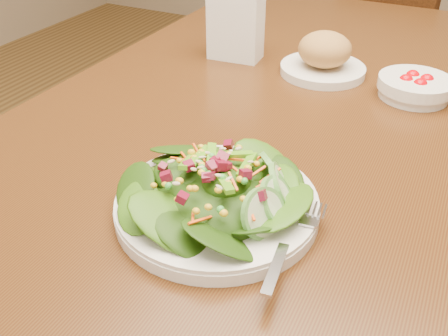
{
  "coord_description": "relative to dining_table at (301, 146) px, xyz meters",
  "views": [
    {
      "loc": [
        0.24,
        -0.81,
        1.15
      ],
      "look_at": [
        0.01,
        -0.35,
        0.81
      ],
      "focal_mm": 40.0,
      "sensor_mm": 36.0,
      "label": 1
    }
  ],
  "objects": [
    {
      "name": "dining_table",
      "position": [
        0.0,
        0.0,
        0.0
      ],
      "size": [
        0.9,
        1.4,
        0.75
      ],
      "color": "#462C11",
      "rests_on": "ground_plane"
    },
    {
      "name": "salad_plate",
      "position": [
        0.01,
        -0.37,
        0.13
      ],
      "size": [
        0.26,
        0.26,
        0.07
      ],
      "rotation": [
        0.0,
        0.0,
        0.23
      ],
      "color": "white",
      "rests_on": "dining_table"
    },
    {
      "name": "chair_far",
      "position": [
        -0.0,
        1.1,
        -0.19
      ],
      "size": [
        0.52,
        0.53,
        0.87
      ],
      "rotation": [
        0.0,
        0.0,
        2.75
      ],
      "color": "#4A250D",
      "rests_on": "ground_plane"
    },
    {
      "name": "tomato_bowl",
      "position": [
        0.17,
        0.09,
        0.12
      ],
      "size": [
        0.13,
        0.13,
        0.04
      ],
      "color": "white",
      "rests_on": "dining_table"
    },
    {
      "name": "napkin_holder",
      "position": [
        -0.2,
        0.12,
        0.18
      ],
      "size": [
        0.11,
        0.07,
        0.14
      ],
      "rotation": [
        0.0,
        0.0,
        0.08
      ],
      "color": "white",
      "rests_on": "dining_table"
    },
    {
      "name": "bread_plate",
      "position": [
        -0.01,
        0.12,
        0.14
      ],
      "size": [
        0.17,
        0.17,
        0.09
      ],
      "color": "white",
      "rests_on": "dining_table"
    }
  ]
}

